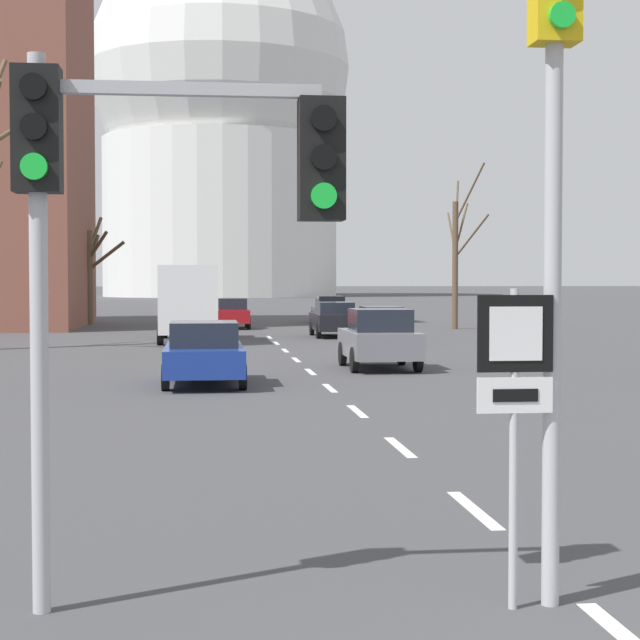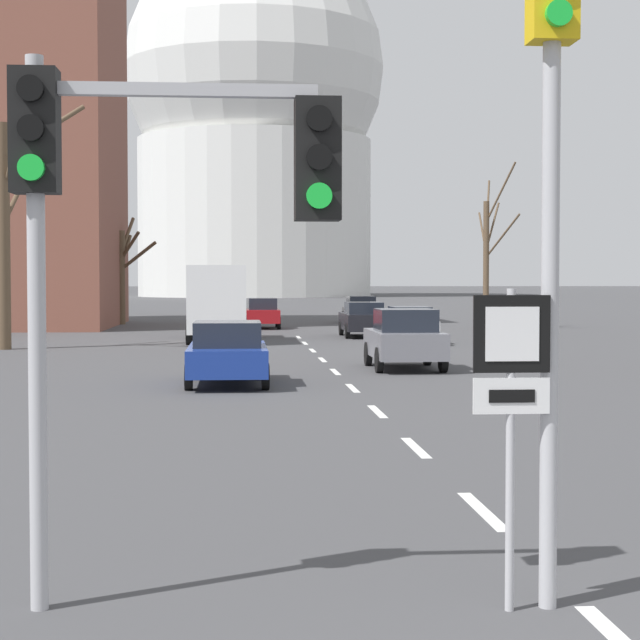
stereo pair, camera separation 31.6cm
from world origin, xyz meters
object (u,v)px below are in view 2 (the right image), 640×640
traffic_signal_near_left (140,192)px  route_sign_post (511,392)px  sedan_distant_centre (409,325)px  sedan_near_right (363,319)px  sedan_mid_centre (228,353)px  delivery_truck (218,301)px  sedan_far_right (405,339)px  sedan_near_left (361,309)px  sedan_far_left (263,313)px

traffic_signal_near_left → route_sign_post: 3.27m
sedan_distant_centre → sedan_near_right: bearing=103.8°
sedan_distant_centre → sedan_mid_centre: bearing=-113.6°
delivery_truck → sedan_near_right: bearing=25.4°
route_sign_post → sedan_near_right: route_sign_post is taller
sedan_near_right → sedan_far_right: size_ratio=1.12×
route_sign_post → sedan_near_right: bearing=84.9°
sedan_near_left → sedan_mid_centre: sedan_near_left is taller
sedan_mid_centre → sedan_near_left: bearing=78.5°
traffic_signal_near_left → sedan_far_left: bearing=87.5°
sedan_far_left → sedan_far_right: size_ratio=0.99×
sedan_far_right → sedan_distant_centre: size_ratio=0.95×
sedan_far_right → delivery_truck: size_ratio=0.56×
sedan_mid_centre → sedan_far_right: bearing=39.6°
sedan_near_left → sedan_distant_centre: sedan_near_left is taller
sedan_mid_centre → sedan_far_right: size_ratio=1.07×
sedan_far_left → sedan_distant_centre: bearing=-68.0°
sedan_near_right → sedan_far_left: size_ratio=1.13×
sedan_near_left → sedan_far_right: (-2.56, -33.08, 0.08)m
route_sign_post → sedan_far_left: bearing=90.9°
sedan_near_right → delivery_truck: 7.21m
sedan_mid_centre → delivery_truck: (-0.56, 18.39, 0.91)m
traffic_signal_near_left → sedan_far_right: size_ratio=1.07×
traffic_signal_near_left → sedan_distant_centre: 35.13m
traffic_signal_near_left → sedan_near_left: traffic_signal_near_left is taller
sedan_mid_centre → sedan_far_left: 30.16m
sedan_far_right → sedan_distant_centre: bearing=80.2°
sedan_near_left → sedan_far_right: size_ratio=1.12×
sedan_mid_centre → sedan_far_left: size_ratio=1.07×
sedan_near_left → delivery_truck: (-8.17, -18.86, 0.90)m
sedan_near_left → sedan_far_left: 9.34m
sedan_near_right → sedan_mid_centre: 22.25m
sedan_far_left → sedan_distant_centre: size_ratio=0.94×
sedan_distant_centre → delivery_truck: bearing=165.2°
traffic_signal_near_left → sedan_far_left: size_ratio=1.08×
traffic_signal_near_left → sedan_far_right: traffic_signal_near_left is taller
delivery_truck → sedan_near_left: bearing=66.6°
sedan_near_right → sedan_far_right: bearing=-92.8°
traffic_signal_near_left → sedan_mid_centre: size_ratio=1.00×
traffic_signal_near_left → sedan_distant_centre: traffic_signal_near_left is taller
route_sign_post → sedan_distant_centre: size_ratio=0.59×
sedan_near_right → sedan_far_left: sedan_far_left is taller
route_sign_post → sedan_mid_centre: route_sign_post is taller
route_sign_post → sedan_near_right: (3.54, 39.63, -0.91)m
route_sign_post → delivery_truck: delivery_truck is taller
sedan_far_left → route_sign_post: bearing=-89.1°
sedan_near_left → sedan_distant_centre: 20.91m
sedan_far_left → sedan_far_right: (3.47, -25.94, 0.07)m
sedan_near_right → sedan_distant_centre: 5.26m
traffic_signal_near_left → sedan_near_left: 55.74m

